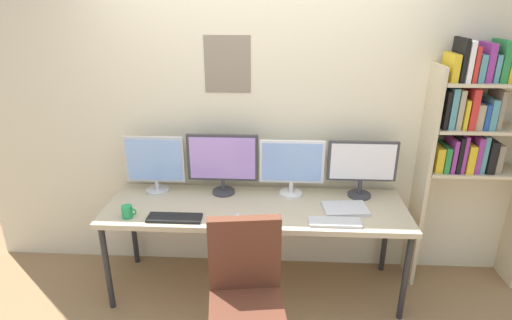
{
  "coord_description": "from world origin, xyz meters",
  "views": [
    {
      "loc": [
        0.15,
        -2.15,
        2.19
      ],
      "look_at": [
        0.0,
        0.65,
        1.09
      ],
      "focal_mm": 28.95,
      "sensor_mm": 36.0,
      "label": 1
    }
  ],
  "objects_px": {
    "office_chair": "(246,314)",
    "monitor_far_right": "(362,165)",
    "monitor_center_right": "(292,165)",
    "desk": "(256,212)",
    "computer_mouse": "(237,216)",
    "monitor_center_left": "(223,161)",
    "laptop_closed": "(345,209)",
    "bookshelf": "(475,133)",
    "keyboard_right": "(335,222)",
    "monitor_far_left": "(155,163)",
    "keyboard_left": "(175,218)",
    "coffee_mug": "(128,212)"
  },
  "relations": [
    {
      "from": "desk",
      "to": "monitor_far_left",
      "type": "relative_size",
      "value": 4.81
    },
    {
      "from": "monitor_center_right",
      "to": "monitor_far_left",
      "type": "bearing_deg",
      "value": 180.0
    },
    {
      "from": "bookshelf",
      "to": "monitor_center_left",
      "type": "relative_size",
      "value": 3.51
    },
    {
      "from": "keyboard_left",
      "to": "keyboard_right",
      "type": "relative_size",
      "value": 1.06
    },
    {
      "from": "monitor_far_right",
      "to": "monitor_center_right",
      "type": "bearing_deg",
      "value": 180.0
    },
    {
      "from": "monitor_far_right",
      "to": "keyboard_left",
      "type": "bearing_deg",
      "value": -162.03
    },
    {
      "from": "desk",
      "to": "monitor_center_left",
      "type": "relative_size",
      "value": 4.07
    },
    {
      "from": "desk",
      "to": "monitor_center_left",
      "type": "bearing_deg",
      "value": 141.61
    },
    {
      "from": "keyboard_right",
      "to": "monitor_far_right",
      "type": "bearing_deg",
      "value": 61.11
    },
    {
      "from": "monitor_far_right",
      "to": "keyboard_right",
      "type": "xyz_separation_m",
      "value": [
        -0.24,
        -0.44,
        -0.25
      ]
    },
    {
      "from": "monitor_far_left",
      "to": "computer_mouse",
      "type": "bearing_deg",
      "value": -30.74
    },
    {
      "from": "desk",
      "to": "computer_mouse",
      "type": "distance_m",
      "value": 0.24
    },
    {
      "from": "monitor_center_right",
      "to": "office_chair",
      "type": "bearing_deg",
      "value": -106.3
    },
    {
      "from": "bookshelf",
      "to": "monitor_center_left",
      "type": "distance_m",
      "value": 1.89
    },
    {
      "from": "bookshelf",
      "to": "keyboard_right",
      "type": "bearing_deg",
      "value": -156.27
    },
    {
      "from": "monitor_center_left",
      "to": "monitor_far_right",
      "type": "bearing_deg",
      "value": -0.0
    },
    {
      "from": "desk",
      "to": "office_chair",
      "type": "height_order",
      "value": "office_chair"
    },
    {
      "from": "office_chair",
      "to": "laptop_closed",
      "type": "relative_size",
      "value": 3.09
    },
    {
      "from": "coffee_mug",
      "to": "office_chair",
      "type": "bearing_deg",
      "value": -31.49
    },
    {
      "from": "computer_mouse",
      "to": "monitor_far_right",
      "type": "bearing_deg",
      "value": 23.7
    },
    {
      "from": "desk",
      "to": "monitor_far_right",
      "type": "distance_m",
      "value": 0.89
    },
    {
      "from": "monitor_far_left",
      "to": "monitor_center_left",
      "type": "relative_size",
      "value": 0.84
    },
    {
      "from": "keyboard_right",
      "to": "computer_mouse",
      "type": "bearing_deg",
      "value": 176.96
    },
    {
      "from": "monitor_center_right",
      "to": "coffee_mug",
      "type": "distance_m",
      "value": 1.26
    },
    {
      "from": "desk",
      "to": "keyboard_left",
      "type": "relative_size",
      "value": 5.9
    },
    {
      "from": "monitor_far_left",
      "to": "laptop_closed",
      "type": "relative_size",
      "value": 1.46
    },
    {
      "from": "computer_mouse",
      "to": "laptop_closed",
      "type": "height_order",
      "value": "computer_mouse"
    },
    {
      "from": "monitor_center_right",
      "to": "monitor_center_left",
      "type": "bearing_deg",
      "value": 180.0
    },
    {
      "from": "monitor_center_right",
      "to": "monitor_far_right",
      "type": "bearing_deg",
      "value": -0.0
    },
    {
      "from": "monitor_far_right",
      "to": "keyboard_left",
      "type": "height_order",
      "value": "monitor_far_right"
    },
    {
      "from": "office_chair",
      "to": "monitor_center_right",
      "type": "bearing_deg",
      "value": 73.7
    },
    {
      "from": "bookshelf",
      "to": "office_chair",
      "type": "xyz_separation_m",
      "value": [
        -1.62,
        -0.99,
        -0.86
      ]
    },
    {
      "from": "monitor_far_left",
      "to": "monitor_far_right",
      "type": "xyz_separation_m",
      "value": [
        1.61,
        -0.0,
        0.01
      ]
    },
    {
      "from": "computer_mouse",
      "to": "laptop_closed",
      "type": "relative_size",
      "value": 0.3
    },
    {
      "from": "laptop_closed",
      "to": "computer_mouse",
      "type": "bearing_deg",
      "value": -173.94
    },
    {
      "from": "keyboard_right",
      "to": "desk",
      "type": "bearing_deg",
      "value": 157.67
    },
    {
      "from": "bookshelf",
      "to": "computer_mouse",
      "type": "bearing_deg",
      "value": -166.21
    },
    {
      "from": "desk",
      "to": "computer_mouse",
      "type": "xyz_separation_m",
      "value": [
        -0.12,
        -0.19,
        0.07
      ]
    },
    {
      "from": "office_chair",
      "to": "monitor_far_right",
      "type": "distance_m",
      "value": 1.41
    },
    {
      "from": "monitor_center_left",
      "to": "coffee_mug",
      "type": "relative_size",
      "value": 5.22
    },
    {
      "from": "monitor_center_right",
      "to": "keyboard_right",
      "type": "relative_size",
      "value": 1.39
    },
    {
      "from": "laptop_closed",
      "to": "bookshelf",
      "type": "bearing_deg",
      "value": 9.72
    },
    {
      "from": "monitor_far_right",
      "to": "keyboard_left",
      "type": "distance_m",
      "value": 1.46
    },
    {
      "from": "computer_mouse",
      "to": "keyboard_left",
      "type": "bearing_deg",
      "value": -175.29
    },
    {
      "from": "laptop_closed",
      "to": "desk",
      "type": "bearing_deg",
      "value": 171.59
    },
    {
      "from": "desk",
      "to": "office_chair",
      "type": "relative_size",
      "value": 2.27
    },
    {
      "from": "desk",
      "to": "keyboard_left",
      "type": "height_order",
      "value": "keyboard_left"
    },
    {
      "from": "monitor_center_left",
      "to": "computer_mouse",
      "type": "relative_size",
      "value": 5.76
    },
    {
      "from": "office_chair",
      "to": "keyboard_right",
      "type": "height_order",
      "value": "office_chair"
    },
    {
      "from": "monitor_center_right",
      "to": "laptop_closed",
      "type": "distance_m",
      "value": 0.52
    }
  ]
}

